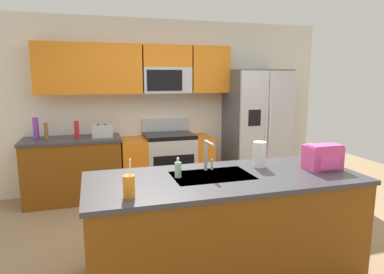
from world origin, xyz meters
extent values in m
plane|color=#997A56|center=(0.00, 0.00, 0.00)|extent=(9.00, 9.00, 0.00)
cube|color=silver|center=(0.00, 2.15, 1.30)|extent=(5.20, 0.10, 2.60)
cube|color=orange|center=(-1.50, 1.94, 1.85)|extent=(0.70, 0.32, 0.70)
cube|color=orange|center=(-0.77, 1.94, 1.85)|extent=(0.75, 0.32, 0.70)
cube|color=orange|center=(0.66, 1.94, 1.85)|extent=(0.59, 0.32, 0.70)
cube|color=#B7BABF|center=(-0.02, 1.94, 1.69)|extent=(0.72, 0.32, 0.38)
cube|color=black|center=(-0.08, 1.78, 1.69)|extent=(0.52, 0.01, 0.30)
cube|color=orange|center=(-0.02, 1.94, 2.04)|extent=(0.72, 0.32, 0.32)
cube|color=brown|center=(-1.40, 1.80, 0.43)|extent=(1.29, 0.60, 0.86)
cube|color=#38383D|center=(-1.40, 1.80, 0.88)|extent=(1.32, 0.63, 0.04)
cube|color=#B7BABF|center=(-0.02, 1.80, 0.42)|extent=(0.72, 0.60, 0.84)
cube|color=black|center=(-0.02, 1.50, 0.45)|extent=(0.60, 0.01, 0.36)
cube|color=black|center=(-0.02, 1.80, 0.87)|extent=(0.72, 0.60, 0.06)
cube|color=#B7BABF|center=(-0.02, 2.07, 1.00)|extent=(0.72, 0.06, 0.20)
cube|color=orange|center=(-0.56, 1.80, 0.42)|extent=(0.36, 0.60, 0.84)
cube|color=orange|center=(0.48, 1.80, 0.42)|extent=(0.28, 0.60, 0.84)
cube|color=#4C4F54|center=(1.40, 1.75, 0.93)|extent=(0.90, 0.70, 1.85)
cube|color=#B7BABF|center=(1.17, 1.38, 0.93)|extent=(0.44, 0.04, 1.81)
cube|color=#B7BABF|center=(1.62, 1.38, 0.93)|extent=(0.44, 0.04, 1.81)
cylinder|color=silver|center=(1.37, 1.35, 1.02)|extent=(0.02, 0.02, 0.60)
cylinder|color=silver|center=(1.43, 1.35, 1.02)|extent=(0.02, 0.02, 0.60)
cube|color=black|center=(1.17, 1.36, 1.15)|extent=(0.20, 0.00, 0.24)
cube|color=brown|center=(-0.05, -0.51, 0.43)|extent=(2.31, 0.94, 0.86)
cube|color=#38383D|center=(-0.05, -0.51, 0.88)|extent=(2.35, 0.98, 0.04)
cube|color=#B7BABF|center=(-0.15, -0.46, 0.89)|extent=(0.68, 0.44, 0.03)
cube|color=#B7BABF|center=(-0.99, 1.75, 0.99)|extent=(0.28, 0.16, 0.18)
cube|color=black|center=(-1.04, 1.75, 1.08)|extent=(0.03, 0.11, 0.01)
cube|color=black|center=(-0.94, 1.75, 1.08)|extent=(0.03, 0.11, 0.01)
cylinder|color=brown|center=(-1.72, 1.80, 1.01)|extent=(0.05, 0.05, 0.23)
cylinder|color=red|center=(-1.33, 1.80, 1.02)|extent=(0.06, 0.06, 0.24)
cylinder|color=purple|center=(-1.85, 1.86, 1.05)|extent=(0.07, 0.07, 0.30)
cylinder|color=#B7BABF|center=(-0.15, -0.29, 1.04)|extent=(0.03, 0.03, 0.28)
cylinder|color=#B7BABF|center=(-0.15, -0.39, 1.17)|extent=(0.02, 0.20, 0.02)
cylinder|color=#B7BABF|center=(-0.09, -0.29, 0.95)|extent=(0.02, 0.02, 0.10)
cylinder|color=orange|center=(-0.90, -0.81, 0.98)|extent=(0.08, 0.08, 0.16)
cylinder|color=white|center=(-0.88, -0.81, 1.11)|extent=(0.01, 0.03, 0.14)
cylinder|color=#A5D8B2|center=(-0.45, -0.43, 0.97)|extent=(0.06, 0.06, 0.13)
cylinder|color=white|center=(-0.45, -0.43, 1.05)|extent=(0.02, 0.02, 0.04)
cylinder|color=white|center=(0.37, -0.32, 1.02)|extent=(0.12, 0.12, 0.24)
cube|color=#EA4C93|center=(0.89, -0.55, 1.01)|extent=(0.32, 0.20, 0.22)
cube|color=#C7417D|center=(0.89, -0.57, 1.11)|extent=(0.30, 0.14, 0.03)
cube|color=#FF54A2|center=(0.89, -0.66, 0.98)|extent=(0.20, 0.03, 0.11)
camera|label=1|loc=(-1.12, -3.10, 1.73)|focal=31.68mm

